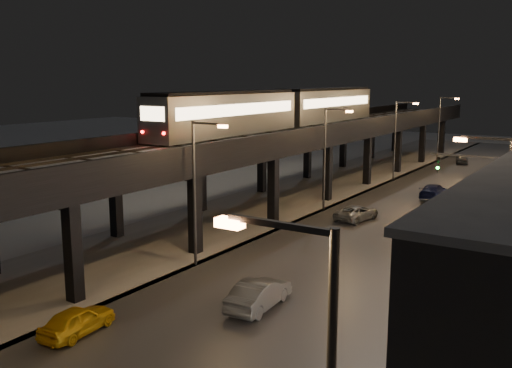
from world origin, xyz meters
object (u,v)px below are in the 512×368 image
Objects in this scene: subway_train at (284,108)px; car_near_white at (259,295)px; car_onc_dark at (455,248)px; car_onc_white at (428,214)px; car_taxi at (77,321)px; car_mid_silver at (357,213)px; car_far_white at (462,159)px; car_mid_dark at (433,192)px.

subway_train is 8.62× the size of car_near_white.
car_onc_white is (-4.24, 8.44, 0.03)m from car_onc_dark.
car_taxi is at bearing 48.52° from car_near_white.
car_taxi is 30.17m from car_onc_white.
car_onc_dark is (9.34, -5.93, 0.05)m from car_mid_silver.
subway_train is 32.28m from car_far_white.
car_onc_dark is at bearing 107.05° from car_mid_dark.
car_mid_dark is 19.20m from car_onc_dark.
car_onc_white is at bearing -109.37° from car_taxi.
car_taxi is 0.78× the size of car_onc_dark.
subway_train is at bearing -25.96° from car_mid_silver.
car_mid_silver is at bearing 74.10° from car_mid_dark.
car_far_white is at bearing -90.75° from car_near_white.
car_near_white is at bearing -62.06° from subway_train.
car_onc_dark is (9.75, -43.27, 0.02)m from car_far_white.
subway_train reaches higher than car_mid_silver.
car_taxi is 0.78× the size of car_onc_white.
car_mid_silver is (11.73, -8.15, -7.89)m from subway_train.
car_mid_dark is at bearing 90.62° from car_onc_white.
subway_train is 8.69× the size of car_mid_silver.
car_near_white reaches higher than car_onc_white.
car_far_white is (-0.41, 37.35, 0.03)m from car_mid_silver.
car_near_white is 0.92× the size of car_onc_white.
car_taxi is at bearing 74.76° from car_far_white.
car_taxi is at bearing 94.04° from car_mid_silver.
car_mid_silver is 37.35m from car_far_white.
car_mid_dark is 0.98× the size of car_onc_white.
car_mid_silver is 5.68m from car_onc_white.
subway_train is 10.26× the size of car_taxi.
car_far_white is at bearing 114.89° from car_onc_dark.
car_onc_white reaches higher than car_taxi.
car_onc_white reaches higher than car_far_white.
car_taxi is 8.80m from car_near_white.
car_mid_silver is at bearing -100.08° from car_taxi.
car_onc_white reaches higher than car_onc_dark.
car_taxi is 23.83m from car_onc_dark.
subway_train is at bearing 12.53° from car_mid_dark.
car_onc_dark is at bearing -75.98° from car_onc_white.
car_onc_white is at bearing 100.50° from car_mid_dark.
car_onc_white is at bearing -99.45° from car_near_white.
car_taxi is 64.13m from car_far_white.
car_mid_dark is 9.89m from car_onc_white.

